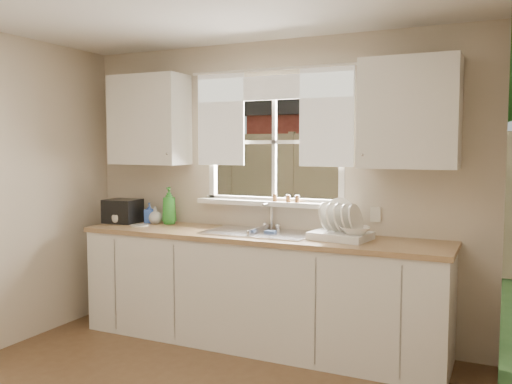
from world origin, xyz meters
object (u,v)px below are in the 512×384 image
at_px(black_appliance, 123,211).
at_px(dish_rack, 341,229).
at_px(soap_bottle_a, 169,205).
at_px(cup, 118,219).

bearing_deg(black_appliance, dish_rack, -4.13).
bearing_deg(dish_rack, black_appliance, 179.19).
xyz_separation_m(dish_rack, black_appliance, (-2.08, 0.03, 0.03)).
height_order(soap_bottle_a, cup, soap_bottle_a).
height_order(dish_rack, black_appliance, dish_rack).
distance_m(dish_rack, soap_bottle_a, 1.66).
bearing_deg(dish_rack, soap_bottle_a, 174.90).
bearing_deg(soap_bottle_a, black_appliance, 179.67).
distance_m(soap_bottle_a, cup, 0.49).
bearing_deg(black_appliance, soap_bottle_a, 11.83).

